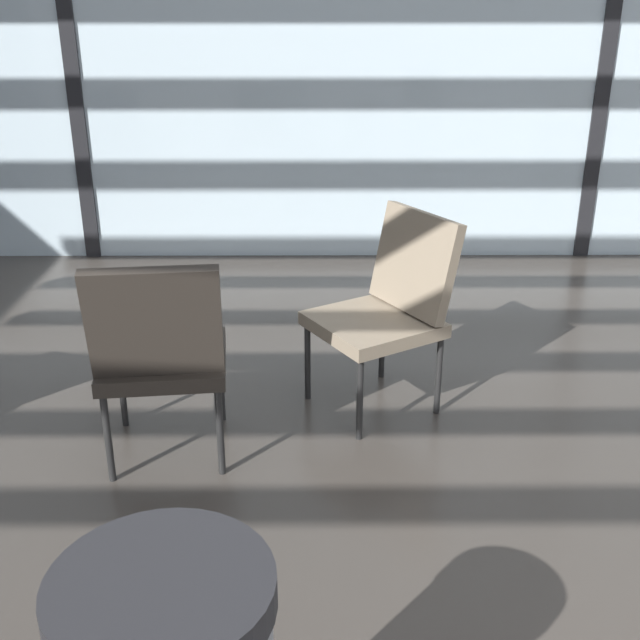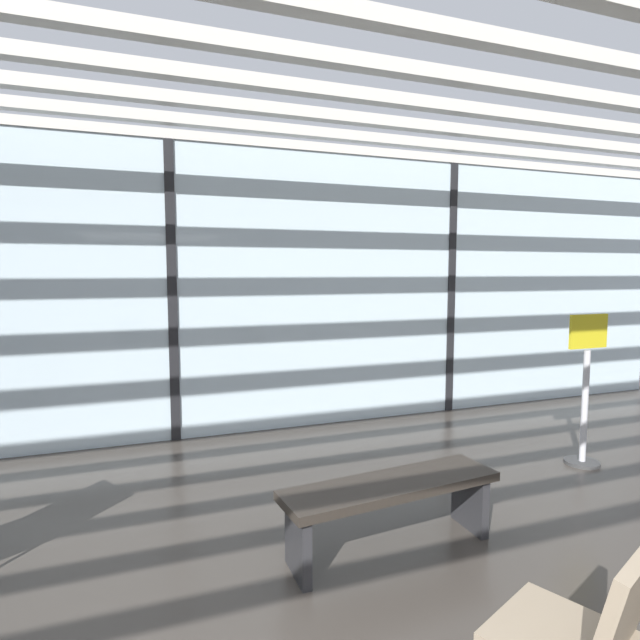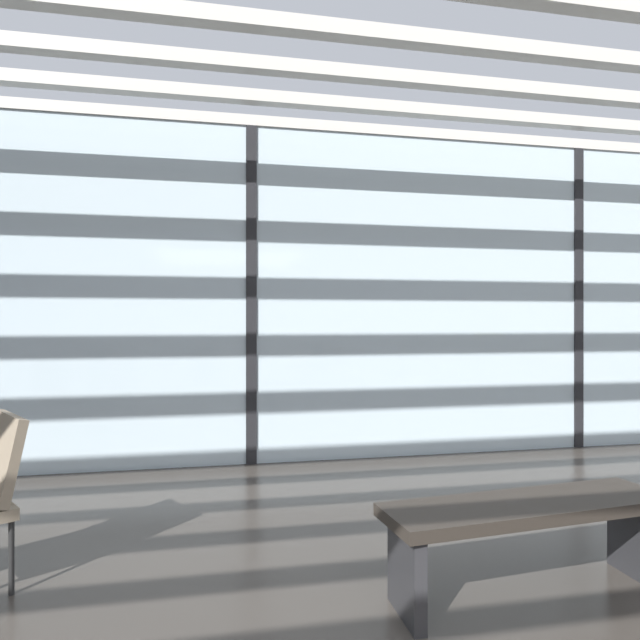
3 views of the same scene
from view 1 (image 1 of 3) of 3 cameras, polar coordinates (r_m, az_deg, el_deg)
glass_curtain_wall at (r=5.69m, az=20.57°, el=20.22°), size 14.00×0.08×3.21m
window_mullion_0 at (r=5.59m, az=-18.08°, el=20.50°), size 0.10×0.12×3.21m
window_mullion_1 at (r=5.69m, az=20.57°, el=20.22°), size 0.10×0.12×3.21m
lounge_chair_2 at (r=3.40m, az=5.20°, el=1.44°), size 0.70×0.68×0.87m
lounge_chair_3 at (r=2.99m, az=-11.66°, el=-2.04°), size 0.53×0.57×0.87m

